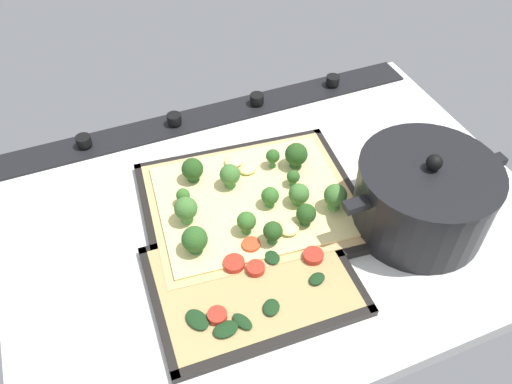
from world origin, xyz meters
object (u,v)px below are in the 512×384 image
at_px(baking_tray_front, 252,205).
at_px(baking_tray_back, 252,282).
at_px(veggie_pizza_back, 252,280).
at_px(cooking_pot, 423,197).
at_px(broccoli_pizza, 253,200).

xyz_separation_m(baking_tray_front, baking_tray_back, (0.06, 0.14, 0.00)).
bearing_deg(baking_tray_back, veggie_pizza_back, 76.50).
height_order(baking_tray_front, cooking_pot, cooking_pot).
height_order(baking_tray_back, veggie_pizza_back, veggie_pizza_back).
bearing_deg(baking_tray_back, baking_tray_front, -111.87).
distance_m(baking_tray_front, baking_tray_back, 0.15).
bearing_deg(baking_tray_front, cooking_pot, 150.43).
height_order(baking_tray_front, baking_tray_back, same).
bearing_deg(veggie_pizza_back, broccoli_pizza, -112.26).
xyz_separation_m(baking_tray_back, cooking_pot, (-0.29, -0.01, 0.06)).
relative_size(baking_tray_back, cooking_pot, 1.07).
xyz_separation_m(baking_tray_back, veggie_pizza_back, (0.00, 0.00, 0.01)).
xyz_separation_m(broccoli_pizza, veggie_pizza_back, (0.06, 0.14, -0.01)).
bearing_deg(broccoli_pizza, baking_tray_back, 67.68).
xyz_separation_m(broccoli_pizza, cooking_pot, (-0.23, 0.13, 0.04)).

